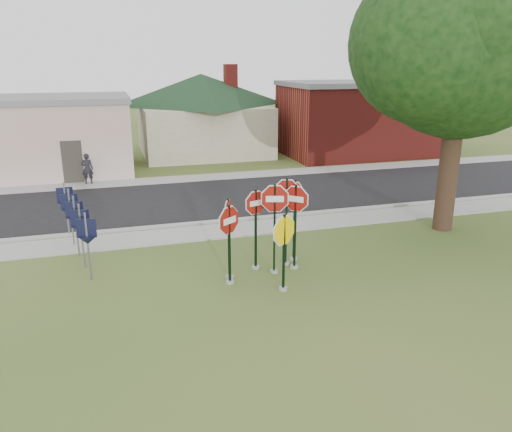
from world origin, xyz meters
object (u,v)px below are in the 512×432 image
object	(u,v)px
stop_sign_center	(275,215)
stop_sign_left	(229,234)
stop_sign_yellow	(284,242)
oak_tree	(464,36)
pedestrian	(87,169)

from	to	relation	value
stop_sign_center	stop_sign_left	bearing A→B (deg)	-166.76
stop_sign_yellow	oak_tree	size ratio (longest dim) A/B	0.22
stop_sign_yellow	stop_sign_left	size ratio (longest dim) A/B	0.95
stop_sign_center	stop_sign_left	size ratio (longest dim) A/B	1.17
stop_sign_left	pedestrian	xyz separation A→B (m)	(-4.07, 13.44, -0.65)
stop_sign_yellow	oak_tree	distance (m)	9.76
stop_sign_yellow	pedestrian	bearing A→B (deg)	110.56
stop_sign_left	oak_tree	size ratio (longest dim) A/B	0.23
stop_sign_yellow	stop_sign_left	distance (m)	1.55
stop_sign_center	oak_tree	size ratio (longest dim) A/B	0.27
stop_sign_center	pedestrian	world-z (taller)	stop_sign_center
stop_sign_center	oak_tree	world-z (taller)	oak_tree
oak_tree	pedestrian	bearing A→B (deg)	139.18
stop_sign_center	pedestrian	size ratio (longest dim) A/B	1.84
stop_sign_center	oak_tree	xyz separation A→B (m)	(7.32, 2.04, 5.01)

